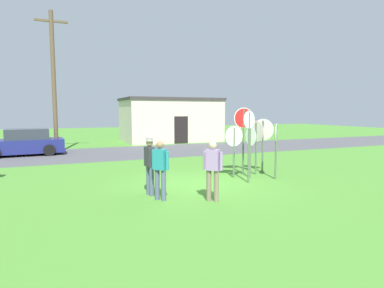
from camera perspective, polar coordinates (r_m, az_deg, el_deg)
ground_plane at (r=11.13m, az=0.82°, el=-7.22°), size 80.00×80.00×0.00m
street_asphalt at (r=20.08m, az=-10.08°, el=-1.39°), size 60.00×6.40×0.01m
building_background at (r=27.26m, az=-3.91°, el=4.35°), size 7.85×5.41×3.56m
utility_pole at (r=20.77m, az=-23.33°, el=10.37°), size 1.80×0.24×8.25m
parked_car_on_street at (r=20.60m, az=-27.67°, el=0.12°), size 4.41×2.24×1.51m
stop_sign_rear_right at (r=12.22m, az=10.35°, el=0.09°), size 0.07×0.72×1.93m
stop_sign_low_front at (r=12.20m, az=7.46°, el=0.26°), size 0.77×0.08×1.97m
stop_sign_center_cluster at (r=11.37m, az=10.06°, el=1.50°), size 0.58×0.24×2.53m
stop_sign_nearest at (r=12.84m, az=9.13°, el=2.72°), size 0.80×0.13×2.65m
stop_sign_leaning_left at (r=12.21m, az=14.70°, el=0.37°), size 0.47×0.49×2.07m
stop_sign_tallest at (r=13.38m, az=12.49°, el=1.46°), size 0.52×0.72×2.21m
stop_sign_far_back at (r=12.91m, az=11.34°, el=1.10°), size 0.15×0.82×2.14m
person_in_dark_shirt at (r=9.10m, az=-5.66°, el=-4.10°), size 0.39×0.47×1.69m
person_holding_notes at (r=8.97m, az=3.69°, el=-4.22°), size 0.43×0.43×1.69m
person_with_sunhat at (r=9.67m, az=-7.49°, el=-3.32°), size 0.31×0.56×1.74m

